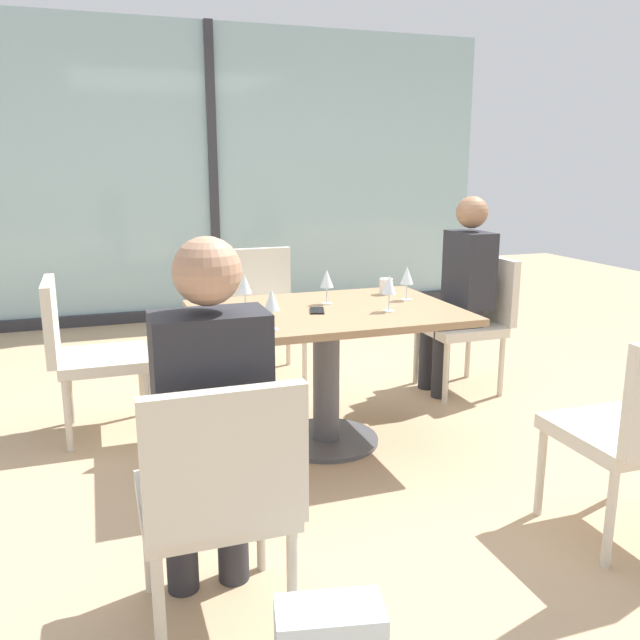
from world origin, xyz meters
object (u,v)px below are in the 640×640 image
object	(u,v)px
chair_near_window	(265,304)
wine_glass_5	(407,276)
chair_far_left	(84,348)
wine_glass_4	(389,286)
wine_glass_1	(272,301)
wine_glass_3	(245,285)
wine_glass_0	(202,283)
chair_far_right	(473,315)
person_far_right	(460,285)
dining_table_main	(326,342)
chair_front_left	(218,492)
coffee_cup	(386,286)
wine_glass_2	(327,279)
person_front_left	(210,416)
cell_phone_on_table	(317,311)

from	to	relation	value
chair_near_window	wine_glass_5	xyz separation A→B (m)	(0.49, -1.23, 0.37)
chair_far_left	wine_glass_4	distance (m)	1.66
wine_glass_1	wine_glass_3	bearing A→B (deg)	93.45
wine_glass_0	wine_glass_3	bearing A→B (deg)	-30.80
chair_far_right	person_far_right	bearing A→B (deg)	-180.00
wine_glass_5	dining_table_main	bearing A→B (deg)	-171.40
chair_near_window	wine_glass_3	distance (m)	1.31
chair_front_left	chair_near_window	bearing A→B (deg)	72.82
wine_glass_1	coffee_cup	world-z (taller)	wine_glass_1
coffee_cup	dining_table_main	bearing A→B (deg)	-149.77
chair_near_window	chair_far_left	distance (m)	1.43
dining_table_main	chair_far_left	world-z (taller)	chair_far_left
wine_glass_2	chair_far_left	bearing A→B (deg)	162.40
wine_glass_2	wine_glass_3	xyz separation A→B (m)	(-0.45, -0.02, 0.00)
chair_far_left	coffee_cup	world-z (taller)	chair_far_left
chair_far_right	person_front_left	world-z (taller)	person_front_left
wine_glass_4	person_far_right	bearing A→B (deg)	39.51
person_far_right	cell_phone_on_table	bearing A→B (deg)	-154.45
chair_front_left	wine_glass_3	bearing A→B (deg)	73.93
chair_far_left	chair_front_left	bearing A→B (deg)	-77.84
wine_glass_2	cell_phone_on_table	size ratio (longest dim) A/B	1.28
person_far_right	wine_glass_4	xyz separation A→B (m)	(-0.81, -0.66, 0.16)
wine_glass_4	coffee_cup	distance (m)	0.46
dining_table_main	chair_far_right	distance (m)	1.30
chair_far_right	coffee_cup	size ratio (longest dim) A/B	9.67
chair_near_window	chair_far_left	bearing A→B (deg)	-146.69
coffee_cup	wine_glass_2	bearing A→B (deg)	-160.66
chair_far_left	coffee_cup	distance (m)	1.69
chair_far_left	wine_glass_3	distance (m)	0.97
wine_glass_3	wine_glass_4	world-z (taller)	same
wine_glass_2	chair_front_left	bearing A→B (deg)	-120.85
coffee_cup	person_front_left	bearing A→B (deg)	-130.84
cell_phone_on_table	chair_far_left	bearing A→B (deg)	171.23
chair_front_left	wine_glass_3	world-z (taller)	wine_glass_3
chair_far_left	wine_glass_0	size ratio (longest dim) A/B	4.70
chair_near_window	person_front_left	bearing A→B (deg)	-107.88
wine_glass_0	person_front_left	bearing A→B (deg)	-98.34
chair_front_left	wine_glass_3	distance (m)	1.51
chair_far_right	wine_glass_2	world-z (taller)	wine_glass_2
wine_glass_3	dining_table_main	bearing A→B (deg)	-14.47
wine_glass_2	wine_glass_1	bearing A→B (deg)	-133.09
dining_table_main	wine_glass_1	bearing A→B (deg)	-138.86
dining_table_main	wine_glass_3	distance (m)	0.51
chair_far_right	wine_glass_3	world-z (taller)	wine_glass_3
wine_glass_0	wine_glass_3	xyz separation A→B (m)	(0.20, -0.12, 0.00)
wine_glass_4	person_front_left	bearing A→B (deg)	-136.15
wine_glass_4	wine_glass_5	xyz separation A→B (m)	(0.21, 0.22, 0.00)
wine_glass_0	wine_glass_3	distance (m)	0.23
wine_glass_5	wine_glass_3	bearing A→B (deg)	178.12
coffee_cup	cell_phone_on_table	distance (m)	0.60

